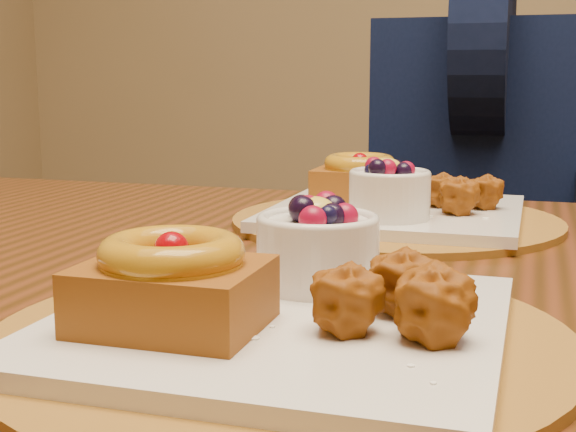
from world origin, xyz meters
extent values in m
cube|color=#381F0A|center=(-0.11, -0.04, 0.73)|extent=(1.60, 0.90, 0.04)
cylinder|color=brown|center=(-0.11, -0.26, 0.76)|extent=(0.38, 0.38, 0.01)
cube|color=silver|center=(-0.11, -0.26, 0.77)|extent=(0.28, 0.28, 0.01)
cube|color=#562308|center=(-0.16, -0.31, 0.79)|extent=(0.11, 0.09, 0.04)
torus|color=#985E09|center=(-0.16, -0.31, 0.82)|extent=(0.09, 0.09, 0.02)
sphere|color=#880208|center=(-0.16, -0.31, 0.82)|extent=(0.02, 0.02, 0.02)
sphere|color=#8E420A|center=(-0.03, -0.24, 0.79)|extent=(0.04, 0.04, 0.04)
sphere|color=#8E420A|center=(-0.06, -0.29, 0.79)|extent=(0.04, 0.04, 0.04)
sphere|color=#8E420A|center=(-0.01, -0.29, 0.79)|extent=(0.04, 0.04, 0.04)
cylinder|color=silver|center=(-0.10, -0.19, 0.80)|extent=(0.09, 0.09, 0.05)
torus|color=silver|center=(-0.10, -0.19, 0.82)|extent=(0.09, 0.09, 0.01)
ellipsoid|color=yellow|center=(-0.10, -0.19, 0.83)|extent=(0.03, 0.03, 0.02)
cylinder|color=brown|center=(-0.11, 0.18, 0.76)|extent=(0.38, 0.38, 0.01)
cube|color=silver|center=(-0.11, 0.18, 0.77)|extent=(0.28, 0.28, 0.01)
cube|color=#562308|center=(-0.16, 0.22, 0.79)|extent=(0.11, 0.09, 0.04)
torus|color=#985E09|center=(-0.16, 0.22, 0.82)|extent=(0.09, 0.09, 0.02)
sphere|color=#880208|center=(-0.16, 0.22, 0.82)|extent=(0.02, 0.02, 0.02)
sphere|color=#8E420A|center=(-0.03, 0.15, 0.79)|extent=(0.04, 0.04, 0.04)
sphere|color=#8E420A|center=(-0.06, 0.20, 0.79)|extent=(0.04, 0.04, 0.04)
sphere|color=#8E420A|center=(-0.01, 0.20, 0.79)|extent=(0.04, 0.04, 0.04)
cylinder|color=silver|center=(-0.10, 0.10, 0.80)|extent=(0.09, 0.09, 0.05)
torus|color=silver|center=(-0.10, 0.10, 0.82)|extent=(0.09, 0.09, 0.01)
ellipsoid|color=yellow|center=(-0.10, 0.10, 0.83)|extent=(0.03, 0.03, 0.02)
cube|color=black|center=(0.05, 0.80, 0.47)|extent=(0.56, 0.56, 0.04)
cylinder|color=black|center=(-0.09, 1.05, 0.22)|extent=(0.04, 0.04, 0.45)
cube|color=black|center=(0.10, 1.00, 0.70)|extent=(0.45, 0.15, 0.48)
cube|color=black|center=(-0.05, 0.82, 0.75)|extent=(0.39, 0.21, 0.56)
cylinder|color=black|center=(-0.05, 0.82, 1.01)|extent=(0.09, 0.43, 0.43)
cube|color=black|center=(-0.26, 0.70, 0.73)|extent=(0.07, 0.28, 0.07)
camera|label=1|loc=(0.05, -0.74, 0.93)|focal=50.00mm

